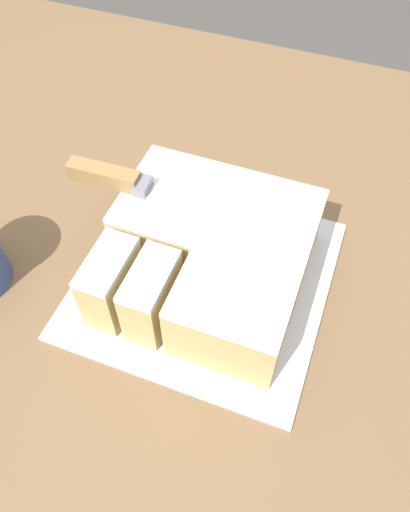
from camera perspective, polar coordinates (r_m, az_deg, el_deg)
name	(u,v)px	position (r m, az deg, el deg)	size (l,w,h in m)	color
ground_plane	(184,448)	(1.50, -2.42, -21.08)	(8.00, 8.00, 0.00)	#4C4742
countertop	(177,384)	(1.07, -3.26, -14.35)	(1.40, 1.10, 0.90)	brown
cake_board	(205,278)	(0.64, 0.00, -2.56)	(0.31, 0.30, 0.01)	silver
cake	(209,255)	(0.61, 0.49, 0.17)	(0.24, 0.24, 0.09)	tan
knife	(136,185)	(0.62, -7.84, 8.10)	(0.31, 0.04, 0.02)	silver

